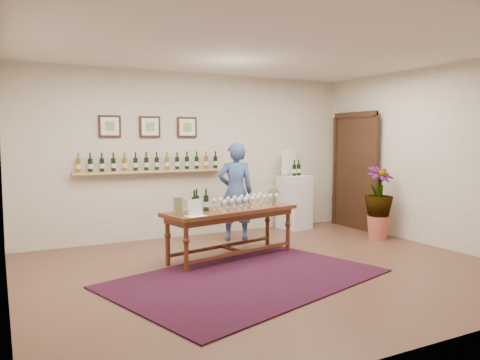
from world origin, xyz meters
name	(u,v)px	position (x,y,z in m)	size (l,w,h in m)	color
ground	(269,270)	(0.00, 0.00, 0.00)	(6.00, 6.00, 0.00)	brown
room_shell	(316,170)	(2.11, 1.86, 1.12)	(6.00, 6.00, 6.00)	beige
rug	(247,278)	(-0.44, -0.22, 0.01)	(3.14, 2.09, 0.02)	#470C16
tasting_table	(231,216)	(-0.15, 0.77, 0.60)	(2.07, 1.03, 0.70)	#4D2113
table_glasses	(243,201)	(0.06, 0.81, 0.79)	(1.25, 0.29, 0.17)	silver
table_bottles	(198,201)	(-0.66, 0.75, 0.84)	(0.25, 0.15, 0.27)	black
pitcher_left	(178,205)	(-0.98, 0.66, 0.82)	(0.15, 0.15, 0.23)	olive
pitcher_right	(273,195)	(0.67, 1.00, 0.82)	(0.15, 0.15, 0.24)	olive
menu_card	(195,208)	(-0.84, 0.41, 0.81)	(0.24, 0.17, 0.22)	white
display_pedestal	(294,202)	(1.88, 2.20, 0.50)	(0.50, 0.50, 1.00)	silver
pedestal_bottles	(297,168)	(1.90, 2.17, 1.13)	(0.27, 0.07, 0.27)	black
info_sign	(289,162)	(1.82, 2.31, 1.25)	(0.37, 0.02, 0.51)	white
potted_plant	(379,202)	(2.60, 0.76, 0.62)	(0.56, 0.56, 1.06)	#B8533D
person	(236,192)	(0.44, 1.80, 0.81)	(0.59, 0.39, 1.62)	#334C79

